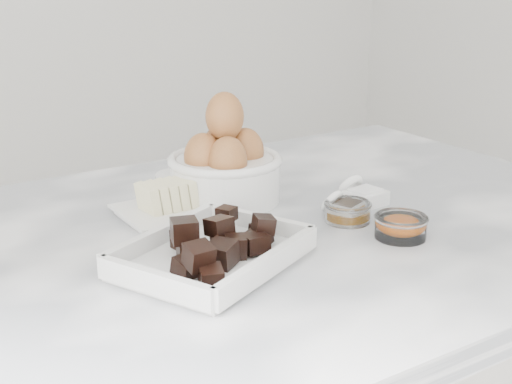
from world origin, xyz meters
TOP-DOWN VIEW (x-y plane):
  - marble_slab at (0.00, 0.00)m, footprint 1.20×0.80m
  - chocolate_dish at (-0.12, -0.09)m, footprint 0.29×0.26m
  - butter_plate at (-0.10, 0.10)m, footprint 0.13×0.13m
  - sugar_ramekin at (-0.04, 0.15)m, footprint 0.08×0.08m
  - egg_bowl at (0.02, 0.13)m, footprint 0.18×0.18m
  - honey_bowl at (0.12, -0.06)m, footprint 0.07×0.07m
  - zest_bowl at (0.14, -0.15)m, footprint 0.08×0.08m
  - vanilla_spoon at (0.13, -0.04)m, footprint 0.07×0.08m
  - salt_spoon at (0.19, -0.01)m, footprint 0.07×0.08m

SIDE VIEW (x-z plane):
  - marble_slab at x=0.00m, z-range 0.90..0.94m
  - vanilla_spoon at x=0.13m, z-range 0.93..0.98m
  - salt_spoon at x=0.19m, z-range 0.93..0.98m
  - honey_bowl at x=0.12m, z-range 0.94..0.97m
  - zest_bowl at x=0.14m, z-range 0.94..0.97m
  - butter_plate at x=-0.10m, z-range 0.93..0.99m
  - chocolate_dish at x=-0.12m, z-range 0.93..1.00m
  - sugar_ramekin at x=-0.04m, z-range 0.94..0.99m
  - egg_bowl at x=0.02m, z-range 0.91..1.08m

